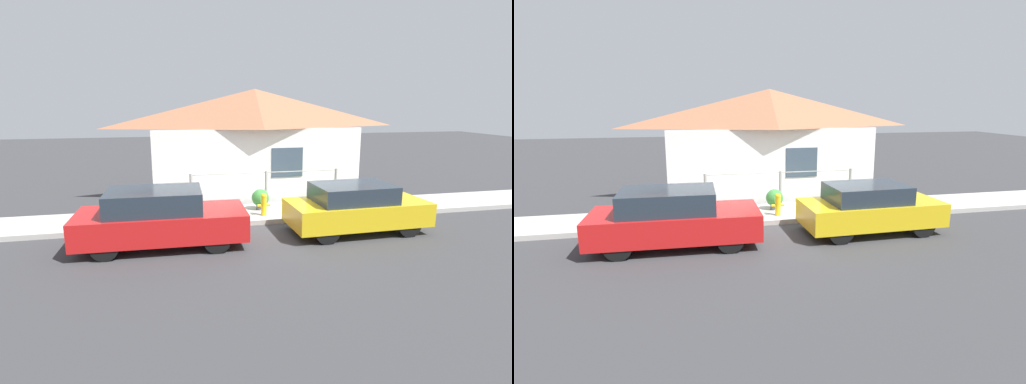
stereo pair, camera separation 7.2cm
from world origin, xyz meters
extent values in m
plane|color=#38383A|center=(0.00, 0.00, 0.00)|extent=(60.00, 60.00, 0.00)
cube|color=#B2AFA8|center=(0.00, 0.93, 0.07)|extent=(24.00, 1.87, 0.14)
cube|color=white|center=(0.00, 2.48, 1.26)|extent=(7.15, 0.12, 2.53)
cube|color=#384756|center=(0.89, 2.41, 1.39)|extent=(1.10, 0.04, 1.00)
pyramid|color=#A36647|center=(0.00, 3.52, 3.19)|extent=(7.55, 2.20, 1.32)
cylinder|color=#999993|center=(-2.40, 1.72, 0.69)|extent=(0.10, 0.10, 1.10)
cylinder|color=#999993|center=(0.00, 1.72, 0.69)|extent=(0.10, 0.10, 1.10)
cylinder|color=#999993|center=(2.40, 1.72, 0.69)|extent=(0.10, 0.10, 1.10)
cylinder|color=#999993|center=(0.00, 1.72, 1.20)|extent=(4.80, 0.03, 0.03)
cube|color=red|center=(-3.25, -1.10, 0.56)|extent=(4.03, 1.75, 0.64)
cube|color=#232D38|center=(-3.41, -1.09, 1.14)|extent=(2.23, 1.51, 0.52)
cylinder|color=black|center=(-2.00, -0.42, 0.31)|extent=(0.63, 0.21, 0.63)
cylinder|color=black|center=(-2.03, -1.83, 0.31)|extent=(0.63, 0.21, 0.63)
cylinder|color=black|center=(-4.47, -0.36, 0.31)|extent=(0.63, 0.21, 0.63)
cylinder|color=black|center=(-4.51, -1.78, 0.31)|extent=(0.63, 0.21, 0.63)
cube|color=gold|center=(1.79, -1.10, 0.55)|extent=(3.71, 1.71, 0.61)
cube|color=#232D38|center=(1.64, -1.10, 1.08)|extent=(2.05, 1.47, 0.46)
cylinder|color=black|center=(2.91, -0.38, 0.33)|extent=(0.66, 0.22, 0.65)
cylinder|color=black|center=(2.95, -1.75, 0.33)|extent=(0.66, 0.22, 0.65)
cylinder|color=black|center=(0.64, -0.44, 0.33)|extent=(0.66, 0.22, 0.65)
cylinder|color=black|center=(0.67, -1.81, 0.33)|extent=(0.66, 0.22, 0.65)
cylinder|color=yellow|center=(-0.38, 0.47, 0.42)|extent=(0.16, 0.16, 0.55)
sphere|color=yellow|center=(-0.38, 0.47, 0.73)|extent=(0.17, 0.17, 0.17)
cylinder|color=yellow|center=(-0.50, 0.47, 0.44)|extent=(0.15, 0.07, 0.07)
cylinder|color=yellow|center=(-0.26, 0.47, 0.44)|extent=(0.15, 0.07, 0.07)
cylinder|color=slate|center=(-0.33, 1.14, 0.23)|extent=(0.25, 0.25, 0.17)
sphere|color=#387F38|center=(-0.33, 1.14, 0.51)|extent=(0.53, 0.53, 0.53)
cylinder|color=slate|center=(-2.87, 1.14, 0.24)|extent=(0.30, 0.30, 0.19)
sphere|color=#4C8E3D|center=(-2.87, 1.14, 0.51)|extent=(0.48, 0.48, 0.48)
cylinder|color=slate|center=(1.55, 1.15, 0.21)|extent=(0.31, 0.31, 0.14)
sphere|color=#387F38|center=(1.55, 1.15, 0.50)|extent=(0.59, 0.59, 0.59)
camera|label=1|loc=(-3.00, -10.54, 3.44)|focal=28.00mm
camera|label=2|loc=(-2.93, -10.55, 3.44)|focal=28.00mm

